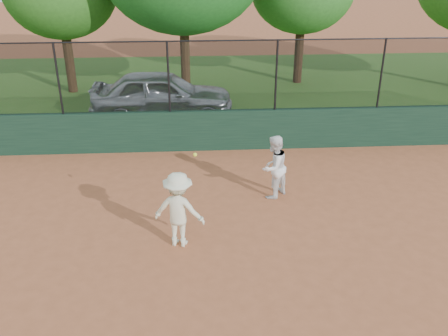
{
  "coord_description": "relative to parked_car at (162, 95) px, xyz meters",
  "views": [
    {
      "loc": [
        0.19,
        -7.55,
        5.9
      ],
      "look_at": [
        0.8,
        2.2,
        1.2
      ],
      "focal_mm": 40.0,
      "sensor_mm": 36.0,
      "label": 1
    }
  ],
  "objects": [
    {
      "name": "ground",
      "position": [
        0.9,
        -8.86,
        -0.81
      ],
      "size": [
        80.0,
        80.0,
        0.0
      ],
      "primitive_type": "plane",
      "color": "#AD5C38",
      "rests_on": "ground"
    },
    {
      "name": "back_wall",
      "position": [
        0.9,
        -2.86,
        -0.21
      ],
      "size": [
        26.0,
        0.2,
        1.2
      ],
      "primitive_type": "cube",
      "color": "#183524",
      "rests_on": "ground"
    },
    {
      "name": "grass_strip",
      "position": [
        0.9,
        3.14,
        -0.81
      ],
      "size": [
        36.0,
        12.0,
        0.01
      ],
      "primitive_type": "cube",
      "color": "#2D571B",
      "rests_on": "ground"
    },
    {
      "name": "parked_car",
      "position": [
        0.0,
        0.0,
        0.0
      ],
      "size": [
        4.81,
        2.03,
        1.62
      ],
      "primitive_type": "imported",
      "rotation": [
        0.0,
        0.0,
        1.55
      ],
      "color": "#A9AEB3",
      "rests_on": "ground"
    },
    {
      "name": "player_second",
      "position": [
        2.93,
        -5.81,
        -0.03
      ],
      "size": [
        0.96,
        0.96,
        1.57
      ],
      "primitive_type": "imported",
      "rotation": [
        0.0,
        0.0,
        3.92
      ],
      "color": "white",
      "rests_on": "ground"
    },
    {
      "name": "player_main",
      "position": [
        0.72,
        -7.72,
        -0.0
      ],
      "size": [
        1.17,
        0.87,
        2.17
      ],
      "color": "#E7E6C4",
      "rests_on": "ground"
    },
    {
      "name": "fence_assembly",
      "position": [
        0.87,
        -2.86,
        1.42
      ],
      "size": [
        26.0,
        0.06,
        2.0
      ],
      "color": "black",
      "rests_on": "back_wall"
    }
  ]
}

